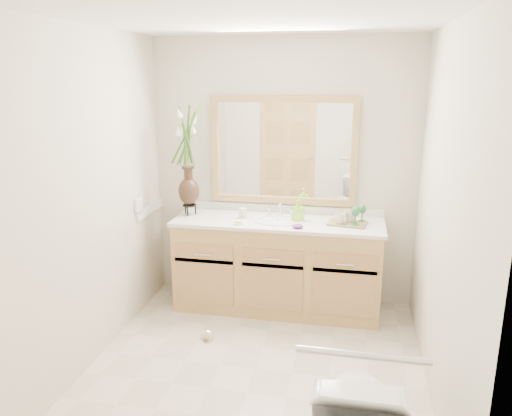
% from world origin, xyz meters
% --- Properties ---
extents(floor, '(2.60, 2.60, 0.00)m').
position_xyz_m(floor, '(0.00, 0.00, 0.00)').
color(floor, beige).
rests_on(floor, ground).
extents(ceiling, '(2.40, 2.60, 0.02)m').
position_xyz_m(ceiling, '(0.00, 0.00, 2.40)').
color(ceiling, white).
rests_on(ceiling, wall_back).
extents(wall_back, '(2.40, 0.02, 2.40)m').
position_xyz_m(wall_back, '(0.00, 1.30, 1.20)').
color(wall_back, beige).
rests_on(wall_back, floor).
extents(wall_front, '(2.40, 0.02, 2.40)m').
position_xyz_m(wall_front, '(0.00, -1.30, 1.20)').
color(wall_front, beige).
rests_on(wall_front, floor).
extents(wall_left, '(0.02, 2.60, 2.40)m').
position_xyz_m(wall_left, '(-1.20, 0.00, 1.20)').
color(wall_left, beige).
rests_on(wall_left, floor).
extents(wall_right, '(0.02, 2.60, 2.40)m').
position_xyz_m(wall_right, '(1.20, 0.00, 1.20)').
color(wall_right, beige).
rests_on(wall_right, floor).
extents(vanity, '(1.80, 0.55, 0.80)m').
position_xyz_m(vanity, '(0.00, 1.01, 0.40)').
color(vanity, tan).
rests_on(vanity, floor).
extents(counter, '(1.84, 0.57, 0.03)m').
position_xyz_m(counter, '(0.00, 1.01, 0.82)').
color(counter, silver).
rests_on(counter, vanity).
extents(sink, '(0.38, 0.34, 0.23)m').
position_xyz_m(sink, '(0.00, 1.00, 0.78)').
color(sink, white).
rests_on(sink, counter).
extents(mirror, '(1.32, 0.04, 0.97)m').
position_xyz_m(mirror, '(0.00, 1.28, 1.41)').
color(mirror, white).
rests_on(mirror, wall_back).
extents(switch_plate, '(0.02, 0.12, 0.12)m').
position_xyz_m(switch_plate, '(-1.19, 0.76, 0.98)').
color(switch_plate, white).
rests_on(switch_plate, wall_left).
extents(door, '(0.80, 0.03, 2.00)m').
position_xyz_m(door, '(-0.30, -1.29, 1.00)').
color(door, tan).
rests_on(door, floor).
extents(grab_bar, '(0.55, 0.03, 0.03)m').
position_xyz_m(grab_bar, '(0.70, -1.27, 0.95)').
color(grab_bar, silver).
rests_on(grab_bar, wall_front).
extents(flower_vase, '(0.22, 0.22, 0.91)m').
position_xyz_m(flower_vase, '(-0.82, 1.04, 1.45)').
color(flower_vase, black).
rests_on(flower_vase, counter).
extents(tumbler, '(0.07, 0.07, 0.09)m').
position_xyz_m(tumbler, '(-0.32, 1.04, 0.87)').
color(tumbler, beige).
rests_on(tumbler, counter).
extents(soap_dish, '(0.09, 0.09, 0.03)m').
position_xyz_m(soap_dish, '(-0.31, 0.84, 0.84)').
color(soap_dish, beige).
rests_on(soap_dish, counter).
extents(soap_bottle, '(0.10, 0.10, 0.17)m').
position_xyz_m(soap_bottle, '(0.17, 1.05, 0.91)').
color(soap_bottle, '#8FE034').
rests_on(soap_bottle, counter).
extents(purple_dish, '(0.11, 0.09, 0.03)m').
position_xyz_m(purple_dish, '(0.20, 0.82, 0.85)').
color(purple_dish, '#4D246E').
rests_on(purple_dish, counter).
extents(tray, '(0.35, 0.26, 0.02)m').
position_xyz_m(tray, '(0.60, 1.01, 0.84)').
color(tray, brown).
rests_on(tray, counter).
extents(mug_left, '(0.11, 0.11, 0.09)m').
position_xyz_m(mug_left, '(0.54, 0.98, 0.89)').
color(mug_left, beige).
rests_on(mug_left, tray).
extents(mug_right, '(0.14, 0.14, 0.10)m').
position_xyz_m(mug_right, '(0.62, 1.06, 0.90)').
color(mug_right, beige).
rests_on(mug_right, tray).
extents(goblet_front, '(0.07, 0.07, 0.16)m').
position_xyz_m(goblet_front, '(0.66, 0.96, 0.95)').
color(goblet_front, '#23692F').
rests_on(goblet_front, tray).
extents(goblet_back, '(0.06, 0.06, 0.14)m').
position_xyz_m(goblet_back, '(0.72, 1.08, 0.94)').
color(goblet_back, '#23692F').
rests_on(goblet_back, tray).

